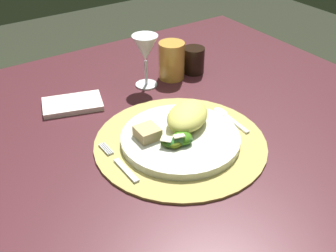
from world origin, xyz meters
TOP-DOWN VIEW (x-y plane):
  - dining_table at (0.00, 0.00)m, footprint 1.34×1.02m
  - placemat at (0.03, -0.10)m, footprint 0.39×0.39m
  - dinner_plate at (0.03, -0.10)m, footprint 0.27×0.27m
  - pasta_serving at (0.07, -0.08)m, footprint 0.16×0.15m
  - salad_greens at (0.01, -0.13)m, footprint 0.07×0.06m
  - bread_piece at (-0.04, -0.07)m, footprint 0.05×0.05m
  - fork at (-0.12, -0.10)m, footprint 0.02×0.15m
  - spoon at (0.18, -0.08)m, footprint 0.03×0.13m
  - napkin at (-0.11, 0.18)m, footprint 0.17×0.13m
  - wine_glass at (0.11, 0.18)m, footprint 0.07×0.07m
  - amber_tumbler at (0.20, 0.18)m, footprint 0.07×0.07m
  - dark_tumbler at (0.27, 0.17)m, footprint 0.06×0.06m

SIDE VIEW (x-z plane):
  - dining_table at x=0.00m, z-range 0.23..0.96m
  - placemat at x=0.03m, z-range 0.73..0.73m
  - napkin at x=-0.11m, z-range 0.73..0.74m
  - spoon at x=0.18m, z-range 0.73..0.74m
  - fork at x=-0.12m, z-range 0.73..0.74m
  - dinner_plate at x=0.03m, z-range 0.73..0.75m
  - salad_greens at x=0.01m, z-range 0.75..0.78m
  - bread_piece at x=-0.04m, z-range 0.75..0.78m
  - dark_tumbler at x=0.27m, z-range 0.73..0.81m
  - pasta_serving at x=0.07m, z-range 0.75..0.80m
  - amber_tumbler at x=0.20m, z-range 0.73..0.84m
  - wine_glass at x=0.11m, z-range 0.76..0.91m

